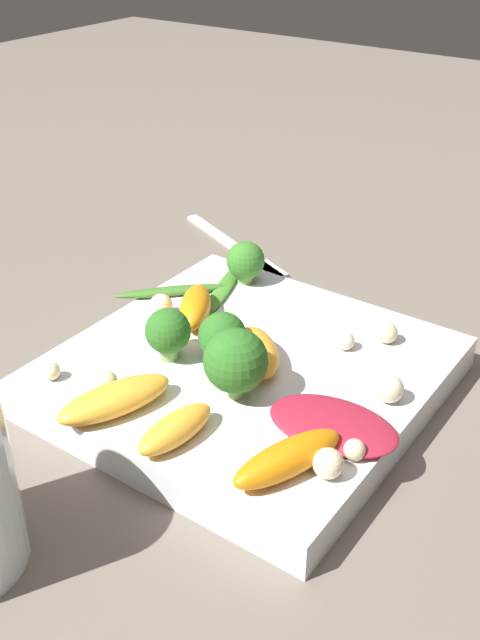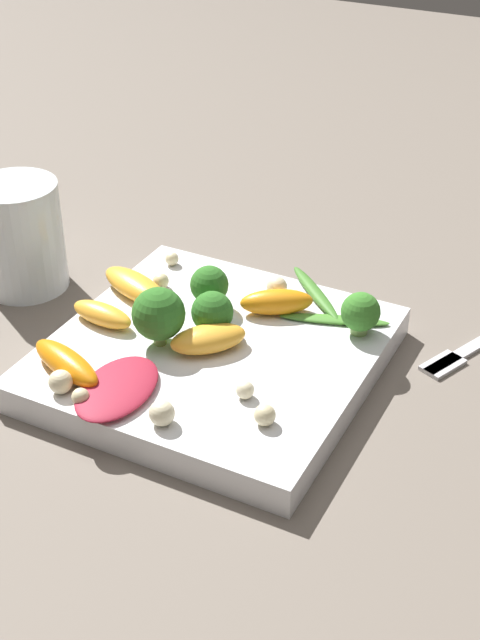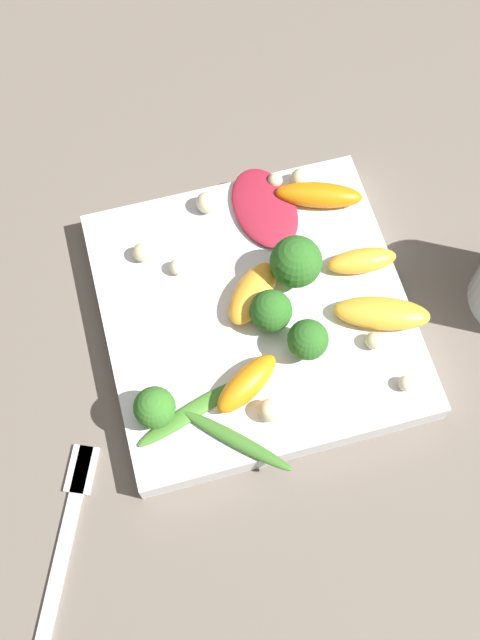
% 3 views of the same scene
% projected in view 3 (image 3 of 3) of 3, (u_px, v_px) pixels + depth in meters
% --- Properties ---
extents(ground_plane, '(2.40, 2.40, 0.00)m').
position_uv_depth(ground_plane, '(255.00, 320.00, 0.64)').
color(ground_plane, '#6B6056').
extents(plate, '(0.25, 0.25, 0.03)m').
position_uv_depth(plate, '(255.00, 314.00, 0.63)').
color(plate, white).
rests_on(plate, ground_plane).
extents(fork, '(0.16, 0.08, 0.01)m').
position_uv_depth(fork, '(67.00, 530.00, 0.57)').
color(fork, silver).
rests_on(fork, ground_plane).
extents(radicchio_leaf_0, '(0.09, 0.06, 0.01)m').
position_uv_depth(radicchio_leaf_0, '(265.00, 208.00, 0.65)').
color(radicchio_leaf_0, maroon).
rests_on(radicchio_leaf_0, plate).
extents(orange_segment_0, '(0.05, 0.07, 0.02)m').
position_uv_depth(orange_segment_0, '(247.00, 383.00, 0.58)').
color(orange_segment_0, orange).
rests_on(orange_segment_0, plate).
extents(orange_segment_1, '(0.05, 0.08, 0.02)m').
position_uv_depth(orange_segment_1, '(382.00, 313.00, 0.61)').
color(orange_segment_1, '#FCAD33').
rests_on(orange_segment_1, plate).
extents(orange_segment_2, '(0.03, 0.06, 0.02)m').
position_uv_depth(orange_segment_2, '(362.00, 261.00, 0.63)').
color(orange_segment_2, '#FCAD33').
rests_on(orange_segment_2, plate).
extents(orange_segment_3, '(0.07, 0.06, 0.02)m').
position_uv_depth(orange_segment_3, '(248.00, 294.00, 0.61)').
color(orange_segment_3, '#FCAD33').
rests_on(orange_segment_3, plate).
extents(orange_segment_4, '(0.05, 0.08, 0.02)m').
position_uv_depth(orange_segment_4, '(319.00, 195.00, 0.65)').
color(orange_segment_4, orange).
rests_on(orange_segment_4, plate).
extents(broccoli_floret_0, '(0.03, 0.03, 0.04)m').
position_uv_depth(broccoli_floret_0, '(155.00, 408.00, 0.56)').
color(broccoli_floret_0, '#84AD5B').
rests_on(broccoli_floret_0, plate).
extents(broccoli_floret_1, '(0.04, 0.04, 0.05)m').
position_uv_depth(broccoli_floret_1, '(296.00, 262.00, 0.61)').
color(broccoli_floret_1, '#7A9E51').
rests_on(broccoli_floret_1, plate).
extents(broccoli_floret_2, '(0.03, 0.03, 0.04)m').
position_uv_depth(broccoli_floret_2, '(271.00, 311.00, 0.60)').
color(broccoli_floret_2, '#7A9E51').
rests_on(broccoli_floret_2, plate).
extents(broccoli_floret_3, '(0.03, 0.03, 0.04)m').
position_uv_depth(broccoli_floret_3, '(308.00, 340.00, 0.58)').
color(broccoli_floret_3, '#84AD5B').
rests_on(broccoli_floret_3, plate).
extents(arugula_sprig_0, '(0.07, 0.08, 0.01)m').
position_uv_depth(arugula_sprig_0, '(237.00, 441.00, 0.57)').
color(arugula_sprig_0, '#3D7528').
rests_on(arugula_sprig_0, plate).
extents(arugula_sprig_1, '(0.04, 0.09, 0.00)m').
position_uv_depth(arugula_sprig_1, '(189.00, 413.00, 0.58)').
color(arugula_sprig_1, '#47842D').
rests_on(arugula_sprig_1, plate).
extents(macadamia_nut_0, '(0.02, 0.02, 0.02)m').
position_uv_depth(macadamia_nut_0, '(301.00, 179.00, 0.66)').
color(macadamia_nut_0, beige).
rests_on(macadamia_nut_0, plate).
extents(macadamia_nut_1, '(0.01, 0.01, 0.01)m').
position_uv_depth(macadamia_nut_1, '(374.00, 341.00, 0.60)').
color(macadamia_nut_1, beige).
rests_on(macadamia_nut_1, plate).
extents(macadamia_nut_2, '(0.02, 0.02, 0.02)m').
position_uv_depth(macadamia_nut_2, '(142.00, 252.00, 0.63)').
color(macadamia_nut_2, beige).
rests_on(macadamia_nut_2, plate).
extents(macadamia_nut_3, '(0.02, 0.02, 0.02)m').
position_uv_depth(macadamia_nut_3, '(207.00, 202.00, 0.65)').
color(macadamia_nut_3, beige).
rests_on(macadamia_nut_3, plate).
extents(macadamia_nut_4, '(0.02, 0.02, 0.02)m').
position_uv_depth(macadamia_nut_4, '(270.00, 410.00, 0.57)').
color(macadamia_nut_4, beige).
rests_on(macadamia_nut_4, plate).
extents(macadamia_nut_5, '(0.01, 0.01, 0.01)m').
position_uv_depth(macadamia_nut_5, '(275.00, 180.00, 0.66)').
color(macadamia_nut_5, beige).
rests_on(macadamia_nut_5, plate).
extents(macadamia_nut_6, '(0.01, 0.01, 0.01)m').
position_uv_depth(macadamia_nut_6, '(177.00, 267.00, 0.63)').
color(macadamia_nut_6, beige).
rests_on(macadamia_nut_6, plate).
extents(macadamia_nut_7, '(0.01, 0.01, 0.01)m').
position_uv_depth(macadamia_nut_7, '(406.00, 383.00, 0.59)').
color(macadamia_nut_7, beige).
rests_on(macadamia_nut_7, plate).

